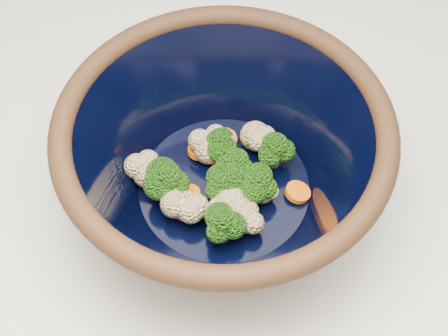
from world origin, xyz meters
name	(u,v)px	position (x,y,z in m)	size (l,w,h in m)	color
mixing_bowl	(224,160)	(-0.06, 0.00, 0.98)	(0.34, 0.34, 0.14)	black
vegetable_pile	(223,175)	(-0.06, 0.00, 0.96)	(0.18, 0.15, 0.06)	#608442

